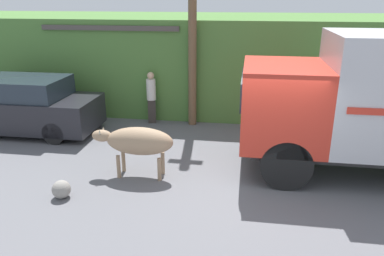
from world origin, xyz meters
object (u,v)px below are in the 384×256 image
(utility_pole, at_px, (192,15))
(pedestrian_on_hill, at_px, (151,95))
(brown_cow, at_px, (138,141))
(parked_suv, at_px, (22,106))
(roadside_rock, at_px, (61,189))

(utility_pole, bearing_deg, pedestrian_on_hill, -177.28)
(brown_cow, height_order, utility_pole, utility_pole)
(brown_cow, xyz_separation_m, parked_suv, (-4.44, 2.43, -0.05))
(pedestrian_on_hill, xyz_separation_m, utility_pole, (1.37, 0.07, 2.54))
(brown_cow, distance_m, pedestrian_on_hill, 3.96)
(pedestrian_on_hill, height_order, utility_pole, utility_pole)
(brown_cow, bearing_deg, pedestrian_on_hill, 110.86)
(parked_suv, bearing_deg, brown_cow, -26.82)
(parked_suv, bearing_deg, pedestrian_on_hill, 23.25)
(brown_cow, distance_m, utility_pole, 4.81)
(utility_pole, relative_size, roadside_rock, 17.36)
(brown_cow, distance_m, roadside_rock, 1.96)
(parked_suv, distance_m, pedestrian_on_hill, 4.04)
(pedestrian_on_hill, bearing_deg, utility_pole, 169.43)
(brown_cow, distance_m, parked_suv, 5.06)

